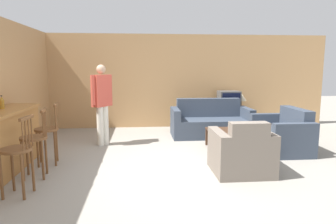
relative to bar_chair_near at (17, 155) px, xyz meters
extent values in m
plane|color=gray|center=(2.28, 0.84, -0.56)|extent=(24.00, 24.00, 0.00)
cube|color=tan|center=(2.28, 4.51, 0.74)|extent=(9.40, 0.08, 2.60)
cube|color=tan|center=(-0.92, 2.17, 0.74)|extent=(0.08, 8.67, 2.60)
cylinder|color=brown|center=(-0.02, 0.00, 0.07)|extent=(0.44, 0.44, 0.04)
cylinder|color=brown|center=(-0.14, 0.16, -0.26)|extent=(0.04, 0.04, 0.61)
cylinder|color=brown|center=(-0.17, -0.12, -0.26)|extent=(0.04, 0.04, 0.61)
cylinder|color=brown|center=(0.14, 0.12, -0.26)|extent=(0.04, 0.04, 0.61)
cylinder|color=brown|center=(0.11, -0.15, -0.26)|extent=(0.04, 0.04, 0.61)
cylinder|color=brown|center=(0.17, 0.10, 0.28)|extent=(0.02, 0.02, 0.38)
cylinder|color=brown|center=(0.16, 0.02, 0.28)|extent=(0.02, 0.02, 0.38)
cylinder|color=brown|center=(0.15, -0.06, 0.28)|extent=(0.02, 0.02, 0.38)
cylinder|color=brown|center=(0.14, -0.14, 0.28)|extent=(0.02, 0.02, 0.38)
cube|color=brown|center=(0.15, -0.02, 0.49)|extent=(0.07, 0.34, 0.04)
cylinder|color=brown|center=(-0.02, 0.66, 0.07)|extent=(0.44, 0.44, 0.04)
cylinder|color=brown|center=(-0.17, 0.78, -0.26)|extent=(0.04, 0.04, 0.61)
cylinder|color=brown|center=(-0.14, 0.51, -0.26)|extent=(0.04, 0.04, 0.61)
cylinder|color=brown|center=(0.11, 0.82, -0.26)|extent=(0.04, 0.04, 0.61)
cylinder|color=brown|center=(0.14, 0.54, -0.26)|extent=(0.04, 0.04, 0.61)
cylinder|color=brown|center=(0.14, 0.80, 0.28)|extent=(0.02, 0.02, 0.38)
cylinder|color=brown|center=(0.15, 0.72, 0.28)|extent=(0.02, 0.02, 0.38)
cylinder|color=brown|center=(0.16, 0.64, 0.28)|extent=(0.02, 0.02, 0.38)
cylinder|color=brown|center=(0.17, 0.56, 0.28)|extent=(0.02, 0.02, 0.38)
cube|color=brown|center=(0.15, 0.68, 0.49)|extent=(0.08, 0.34, 0.04)
cylinder|color=brown|center=(-0.02, 1.30, 0.07)|extent=(0.46, 0.46, 0.04)
cylinder|color=brown|center=(-0.18, 1.41, -0.26)|extent=(0.04, 0.04, 0.61)
cylinder|color=brown|center=(-0.13, 1.14, -0.26)|extent=(0.04, 0.04, 0.61)
cylinder|color=brown|center=(0.10, 1.46, -0.26)|extent=(0.04, 0.04, 0.61)
cylinder|color=brown|center=(0.15, 1.19, -0.26)|extent=(0.04, 0.04, 0.61)
cylinder|color=brown|center=(0.13, 1.45, 0.28)|extent=(0.02, 0.02, 0.38)
cylinder|color=brown|center=(0.14, 1.37, 0.28)|extent=(0.02, 0.02, 0.38)
cylinder|color=brown|center=(0.16, 1.29, 0.28)|extent=(0.02, 0.02, 0.38)
cylinder|color=brown|center=(0.17, 1.21, 0.28)|extent=(0.02, 0.02, 0.38)
cube|color=brown|center=(0.15, 1.33, 0.49)|extent=(0.09, 0.34, 0.04)
cube|color=#384251|center=(3.34, 3.18, -0.34)|extent=(1.61, 0.91, 0.44)
cube|color=#384251|center=(3.34, 3.53, 0.11)|extent=(1.61, 0.22, 0.47)
cube|color=#384251|center=(2.45, 3.18, -0.21)|extent=(0.16, 0.91, 0.70)
cube|color=#384251|center=(4.23, 3.18, -0.21)|extent=(0.16, 0.91, 0.70)
cube|color=#70665B|center=(3.22, 0.60, -0.34)|extent=(0.58, 0.87, 0.44)
cube|color=#70665B|center=(3.22, 0.28, 0.10)|extent=(0.58, 0.22, 0.44)
cube|color=#70665B|center=(3.59, 0.60, -0.22)|extent=(0.16, 0.87, 0.68)
cube|color=#70665B|center=(2.85, 0.60, -0.22)|extent=(0.16, 0.87, 0.68)
cube|color=#384251|center=(4.45, 1.78, -0.34)|extent=(0.84, 0.99, 0.44)
cube|color=#384251|center=(4.76, 1.78, 0.10)|extent=(0.22, 0.99, 0.43)
cube|color=#384251|center=(4.45, 2.35, -0.22)|extent=(0.84, 0.16, 0.68)
cube|color=#384251|center=(4.45, 1.21, -0.22)|extent=(0.84, 0.16, 0.68)
cube|color=#472D1E|center=(3.31, 1.94, -0.18)|extent=(0.59, 0.89, 0.04)
cube|color=#472D1E|center=(3.06, 1.53, -0.38)|extent=(0.06, 0.06, 0.36)
cube|color=#472D1E|center=(3.56, 1.53, -0.38)|extent=(0.06, 0.06, 0.36)
cube|color=#472D1E|center=(3.06, 2.34, -0.38)|extent=(0.06, 0.06, 0.36)
cube|color=#472D1E|center=(3.56, 2.34, -0.38)|extent=(0.06, 0.06, 0.36)
cube|color=#2D2319|center=(4.05, 4.09, -0.30)|extent=(1.05, 0.52, 0.52)
cube|color=#4C4C4C|center=(4.05, 4.09, 0.23)|extent=(0.57, 0.46, 0.52)
cube|color=black|center=(4.05, 3.86, 0.23)|extent=(0.50, 0.01, 0.45)
cylinder|color=#B27A23|center=(-0.67, 1.19, 0.52)|extent=(0.07, 0.07, 0.15)
cone|color=#B27A23|center=(-0.67, 1.19, 0.63)|extent=(0.07, 0.07, 0.06)
cylinder|color=black|center=(-0.67, 1.19, 0.67)|extent=(0.03, 0.03, 0.02)
cylinder|color=brown|center=(4.40, 4.09, -0.02)|extent=(0.16, 0.16, 0.02)
cylinder|color=brown|center=(4.40, 4.09, 0.10)|extent=(0.03, 0.03, 0.22)
cone|color=beige|center=(4.40, 4.09, 0.32)|extent=(0.29, 0.29, 0.20)
cylinder|color=silver|center=(0.74, 2.52, -0.13)|extent=(0.14, 0.14, 0.86)
cylinder|color=silver|center=(0.83, 2.64, -0.13)|extent=(0.14, 0.14, 0.86)
cube|color=#CC4C3D|center=(0.79, 2.58, 0.64)|extent=(0.42, 0.48, 0.68)
cylinder|color=#CC4C3D|center=(0.63, 2.38, 0.66)|extent=(0.09, 0.09, 0.62)
cylinder|color=#CC4C3D|center=(0.94, 2.78, 0.66)|extent=(0.09, 0.09, 0.62)
sphere|color=tan|center=(0.79, 2.58, 1.09)|extent=(0.20, 0.20, 0.20)
camera|label=1|loc=(1.62, -3.95, 1.13)|focal=32.00mm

